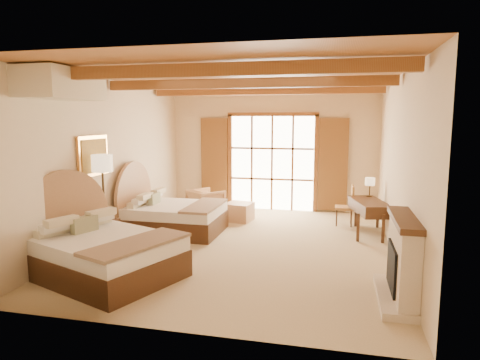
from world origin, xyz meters
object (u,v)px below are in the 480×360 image
(bed_near, at_px, (96,250))
(armchair, at_px, (206,203))
(nightstand, at_px, (101,236))
(desk, at_px, (369,216))
(bed_far, at_px, (168,214))

(bed_near, height_order, armchair, bed_near)
(nightstand, relative_size, desk, 0.43)
(bed_near, bearing_deg, armchair, 106.23)
(bed_near, xyz_separation_m, bed_far, (0.06, 2.73, -0.02))
(bed_near, xyz_separation_m, nightstand, (-0.59, 1.10, -0.12))
(bed_far, distance_m, armchair, 1.64)
(bed_near, xyz_separation_m, armchair, (0.40, 4.33, -0.08))
(bed_far, relative_size, desk, 1.40)
(bed_near, height_order, nightstand, bed_near)
(bed_far, relative_size, nightstand, 3.29)
(bed_far, bearing_deg, desk, 10.77)
(nightstand, bearing_deg, armchair, 89.18)
(armchair, height_order, desk, desk)
(bed_near, relative_size, desk, 1.87)
(bed_near, bearing_deg, bed_far, 110.37)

